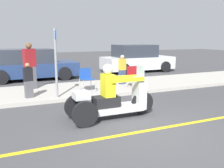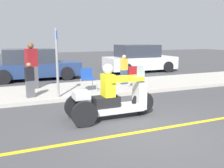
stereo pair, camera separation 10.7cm
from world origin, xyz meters
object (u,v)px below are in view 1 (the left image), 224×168
object	(u,v)px
motorcycle_trike	(112,99)
parked_car_lot_left	(136,59)
spectator_near_curb	(30,67)
folding_chair_set_back	(86,77)
street_sign	(56,60)
folding_chair_curbside	(134,75)
spectator_by_tree	(28,81)
spectator_end_of_line	(122,70)
parked_car_lot_right	(30,65)

from	to	relation	value
motorcycle_trike	parked_car_lot_left	bearing A→B (deg)	56.64
motorcycle_trike	spectator_near_curb	size ratio (longest dim) A/B	1.35
motorcycle_trike	folding_chair_set_back	distance (m)	2.94
spectator_near_curb	street_sign	xyz separation A→B (m)	(0.62, -1.75, 0.36)
motorcycle_trike	folding_chair_curbside	bearing A→B (deg)	52.28
spectator_near_curb	spectator_by_tree	world-z (taller)	spectator_near_curb
spectator_near_curb	motorcycle_trike	bearing A→B (deg)	-69.53
spectator_end_of_line	parked_car_lot_left	distance (m)	4.86
motorcycle_trike	folding_chair_curbside	xyz separation A→B (m)	(2.14, 2.76, 0.13)
spectator_by_tree	folding_chair_set_back	size ratio (longest dim) A/B	1.38
spectator_near_curb	spectator_by_tree	distance (m)	1.48
folding_chair_set_back	folding_chair_curbside	xyz separation A→B (m)	(1.86, -0.16, 0.00)
parked_car_lot_right	folding_chair_curbside	bearing A→B (deg)	-52.10
spectator_by_tree	spectator_near_curb	bearing A→B (deg)	81.54
spectator_near_curb	folding_chair_set_back	distance (m)	2.18
spectator_near_curb	street_sign	distance (m)	1.90
folding_chair_set_back	parked_car_lot_right	size ratio (longest dim) A/B	0.19
motorcycle_trike	spectator_near_curb	distance (m)	4.39
folding_chair_curbside	parked_car_lot_right	distance (m)	5.46
spectator_by_tree	parked_car_lot_right	distance (m)	4.44
folding_chair_set_back	parked_car_lot_right	world-z (taller)	parked_car_lot_right
spectator_end_of_line	folding_chair_set_back	world-z (taller)	spectator_end_of_line
motorcycle_trike	folding_chair_set_back	world-z (taller)	motorcycle_trike
motorcycle_trike	folding_chair_curbside	distance (m)	3.49
motorcycle_trike	spectator_near_curb	bearing A→B (deg)	110.47
spectator_by_tree	folding_chair_set_back	bearing A→B (deg)	7.50
motorcycle_trike	spectator_by_tree	world-z (taller)	motorcycle_trike
spectator_end_of_line	folding_chair_curbside	bearing A→B (deg)	-85.55
spectator_end_of_line	parked_car_lot_left	xyz separation A→B (m)	(2.88, 3.91, 0.05)
folding_chair_curbside	parked_car_lot_right	xyz separation A→B (m)	(-3.35, 4.31, 0.08)
spectator_near_curb	folding_chair_set_back	world-z (taller)	spectator_near_curb
spectator_by_tree	parked_car_lot_left	bearing A→B (deg)	36.02
spectator_end_of_line	parked_car_lot_left	bearing A→B (deg)	53.59
parked_car_lot_right	spectator_end_of_line	bearing A→B (deg)	-46.43
folding_chair_set_back	spectator_near_curb	bearing A→B (deg)	147.01
folding_chair_set_back	parked_car_lot_left	bearing A→B (deg)	44.56
motorcycle_trike	parked_car_lot_right	bearing A→B (deg)	99.77
folding_chair_curbside	parked_car_lot_left	size ratio (longest dim) A/B	0.20
motorcycle_trike	street_sign	xyz separation A→B (m)	(-0.91, 2.34, 0.82)
motorcycle_trike	parked_car_lot_left	distance (m)	9.01
folding_chair_curbside	street_sign	world-z (taller)	street_sign
spectator_by_tree	parked_car_lot_left	xyz separation A→B (m)	(6.69, 4.87, 0.09)
folding_chair_set_back	parked_car_lot_right	bearing A→B (deg)	109.84
parked_car_lot_right	street_sign	bearing A→B (deg)	-86.24
spectator_by_tree	parked_car_lot_left	size ratio (longest dim) A/B	0.27
motorcycle_trike	parked_car_lot_right	distance (m)	7.18
spectator_by_tree	folding_chair_curbside	bearing A→B (deg)	1.57
spectator_near_curb	parked_car_lot_right	size ratio (longest dim) A/B	0.40
parked_car_lot_right	street_sign	distance (m)	4.78
folding_chair_set_back	parked_car_lot_right	xyz separation A→B (m)	(-1.50, 4.15, 0.08)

